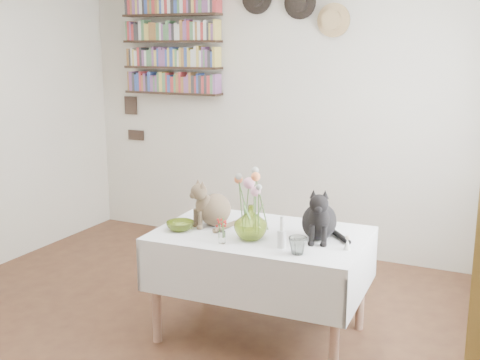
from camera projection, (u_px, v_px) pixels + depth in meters
The scene contains 14 objects.
room at pixel (137, 153), 3.42m from camera, with size 4.08×4.58×2.58m.
dining_table at pixel (261, 259), 3.81m from camera, with size 1.34×0.89×0.70m.
tabby_cat at pixel (215, 201), 3.91m from camera, with size 0.21×0.27×0.32m, color brown, non-canonical shape.
black_cat at pixel (320, 212), 3.62m from camera, with size 0.23×0.29×0.34m, color black, non-canonical shape.
flower_vase at pixel (251, 222), 3.63m from camera, with size 0.20×0.20×0.21m, color #AEC64C.
green_bowl at pixel (180, 226), 3.82m from camera, with size 0.18×0.18×0.06m, color #AEC64C.
drinking_glass at pixel (298, 246), 3.38m from camera, with size 0.11×0.11×0.10m, color white.
candlestick at pixel (282, 237), 3.48m from camera, with size 0.05×0.05×0.19m.
berry_jar at pixel (222, 230), 3.56m from camera, with size 0.04×0.04×0.18m.
porcelain_figurine at pixel (347, 244), 3.45m from camera, with size 0.05×0.05×0.09m.
flower_bouquet at pixel (252, 184), 3.59m from camera, with size 0.17×0.13×0.39m.
bookshelf_unit at pixel (172, 46), 5.65m from camera, with size 1.00×0.16×0.91m.
wall_hats at pixel (295, 7), 5.09m from camera, with size 0.98×0.09×0.48m.
wall_art_plaques at pixel (133, 118), 6.09m from camera, with size 0.21×0.02×0.44m.
Camera 1 is at (1.98, -2.78, 1.86)m, focal length 45.00 mm.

